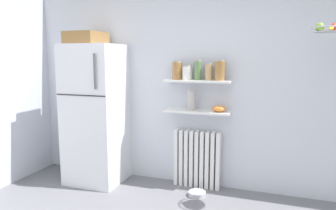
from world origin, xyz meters
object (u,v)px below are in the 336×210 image
at_px(storage_jar_0, 177,70).
at_px(storage_jar_3, 209,72).
at_px(storage_jar_2, 198,70).
at_px(pet_food_bowl, 197,194).
at_px(shelf_bowl, 219,109).
at_px(hanging_fruit_basket, 327,28).
at_px(refrigerator, 96,112).
at_px(storage_jar_1, 187,72).
at_px(vase, 191,100).
at_px(storage_jar_4, 220,70).
at_px(radiator, 197,159).

height_order(storage_jar_0, storage_jar_3, storage_jar_0).
relative_size(storage_jar_2, pet_food_bowl, 1.18).
bearing_deg(shelf_bowl, hanging_fruit_basket, -15.78).
relative_size(storage_jar_0, shelf_bowl, 1.36).
distance_m(storage_jar_3, pet_food_bowl, 1.41).
bearing_deg(refrigerator, shelf_bowl, 7.58).
bearing_deg(storage_jar_1, storage_jar_2, -0.00).
bearing_deg(storage_jar_0, storage_jar_3, 0.00).
distance_m(refrigerator, storage_jar_1, 1.26).
distance_m(shelf_bowl, hanging_fruit_basket, 1.37).
bearing_deg(hanging_fruit_basket, vase, 167.92).
distance_m(refrigerator, vase, 1.22).
xyz_separation_m(refrigerator, storage_jar_1, (1.14, 0.20, 0.50)).
distance_m(storage_jar_2, storage_jar_4, 0.26).
xyz_separation_m(storage_jar_0, vase, (0.18, 0.00, -0.35)).
bearing_deg(radiator, storage_jar_1, -166.83).
xyz_separation_m(storage_jar_4, vase, (-0.33, -0.00, -0.36)).
bearing_deg(pet_food_bowl, hanging_fruit_basket, -2.42).
height_order(storage_jar_1, hanging_fruit_basket, hanging_fruit_basket).
bearing_deg(storage_jar_2, hanging_fruit_basket, -12.74).
bearing_deg(pet_food_bowl, storage_jar_3, 76.91).
distance_m(refrigerator, pet_food_bowl, 1.60).
bearing_deg(storage_jar_1, hanging_fruit_basket, -11.62).
relative_size(refrigerator, pet_food_bowl, 9.39).
distance_m(storage_jar_1, pet_food_bowl, 1.41).
distance_m(radiator, storage_jar_3, 1.08).
distance_m(storage_jar_2, vase, 0.37).
relative_size(shelf_bowl, hanging_fruit_basket, 0.57).
relative_size(radiator, vase, 2.91).
relative_size(storage_jar_1, pet_food_bowl, 0.88).
bearing_deg(radiator, storage_jar_2, -90.00).
relative_size(radiator, storage_jar_0, 3.13).
bearing_deg(vase, storage_jar_0, 180.00).
distance_m(storage_jar_0, hanging_fruit_basket, 1.63).
bearing_deg(radiator, vase, -157.61).
distance_m(refrigerator, shelf_bowl, 1.54).
height_order(refrigerator, storage_jar_0, refrigerator).
relative_size(refrigerator, storage_jar_1, 10.72).
height_order(storage_jar_2, hanging_fruit_basket, hanging_fruit_basket).
distance_m(storage_jar_1, storage_jar_2, 0.13).
relative_size(storage_jar_2, storage_jar_4, 0.99).
relative_size(radiator, storage_jar_1, 3.97).
distance_m(refrigerator, storage_jar_0, 1.16).
bearing_deg(storage_jar_3, refrigerator, -171.72).
bearing_deg(radiator, storage_jar_0, -173.32).
bearing_deg(refrigerator, storage_jar_4, 7.59).
bearing_deg(refrigerator, vase, 9.65).
distance_m(storage_jar_0, shelf_bowl, 0.67).
distance_m(storage_jar_4, vase, 0.49).
bearing_deg(storage_jar_1, shelf_bowl, 0.00).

